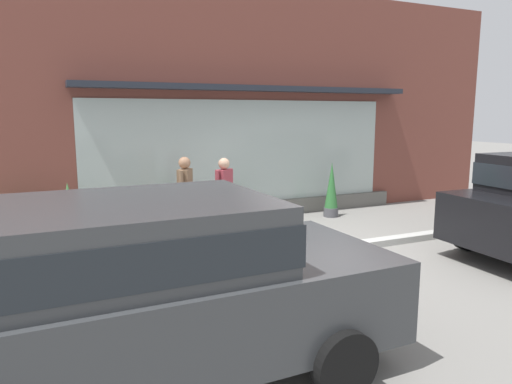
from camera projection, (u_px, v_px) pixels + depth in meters
name	position (u px, v px, depth m)	size (l,w,h in m)	color
ground_plane	(322.00, 250.00, 8.42)	(60.00, 60.00, 0.00)	gray
curb_strip	(328.00, 249.00, 8.23)	(14.00, 0.24, 0.12)	#B2B2AD
storefront	(250.00, 107.00, 10.86)	(14.00, 0.81, 5.21)	brown
fire_hydrant	(204.00, 229.00, 8.10)	(0.44, 0.41, 0.89)	#B2B2B7
pedestrian_with_handbag	(223.00, 194.00, 8.86)	(0.59, 0.38, 1.59)	#9E9384
pedestrian_passerby	(185.00, 193.00, 8.60)	(0.35, 0.45, 1.63)	#8E333D
parked_car_dark_gray	(148.00, 282.00, 4.15)	(4.38, 2.14, 1.68)	#383A3D
potted_plant_near_hydrant	(16.00, 222.00, 8.53)	(0.72, 0.72, 0.87)	#33473D
potted_plant_corner_tall	(331.00, 190.00, 11.03)	(0.34, 0.34, 1.29)	#4C4C51
potted_plant_window_left	(69.00, 213.00, 8.95)	(0.39, 0.39, 1.13)	#B7B2A3
potted_plant_low_front	(243.00, 206.00, 10.39)	(0.38, 0.38, 0.70)	#4C4C51
potted_plant_window_center	(168.00, 208.00, 9.78)	(0.43, 0.43, 0.97)	#B7B2A3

